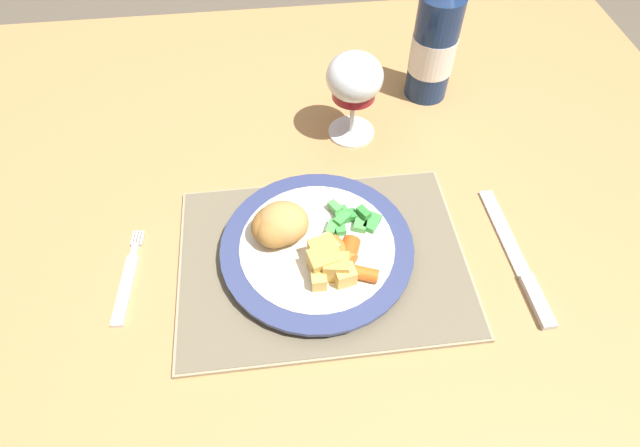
# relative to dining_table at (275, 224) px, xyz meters

# --- Properties ---
(ground_plane) EXTENTS (6.00, 6.00, 0.00)m
(ground_plane) POSITION_rel_dining_table_xyz_m (0.00, 0.00, -0.66)
(ground_plane) COLOR brown
(dining_table) EXTENTS (1.36, 0.95, 0.74)m
(dining_table) POSITION_rel_dining_table_xyz_m (0.00, 0.00, 0.00)
(dining_table) COLOR #AD7F4C
(dining_table) RESTS_ON ground
(placemat) EXTENTS (0.35, 0.26, 0.01)m
(placemat) POSITION_rel_dining_table_xyz_m (0.06, -0.13, 0.09)
(placemat) COLOR gray
(placemat) RESTS_ON dining_table
(dinner_plate) EXTENTS (0.24, 0.24, 0.02)m
(dinner_plate) POSITION_rel_dining_table_xyz_m (0.05, -0.12, 0.10)
(dinner_plate) COLOR silver
(dinner_plate) RESTS_ON placemat
(breaded_croquettes) EXTENTS (0.08, 0.08, 0.05)m
(breaded_croquettes) POSITION_rel_dining_table_xyz_m (0.01, -0.10, 0.13)
(breaded_croquettes) COLOR #A87033
(breaded_croquettes) RESTS_ON dinner_plate
(green_beans_pile) EXTENTS (0.07, 0.05, 0.02)m
(green_beans_pile) POSITION_rel_dining_table_xyz_m (0.10, -0.09, 0.12)
(green_beans_pile) COLOR green
(green_beans_pile) RESTS_ON dinner_plate
(glazed_carrots) EXTENTS (0.06, 0.07, 0.02)m
(glazed_carrots) POSITION_rel_dining_table_xyz_m (0.09, -0.15, 0.12)
(glazed_carrots) COLOR orange
(glazed_carrots) RESTS_ON dinner_plate
(fork) EXTENTS (0.03, 0.14, 0.01)m
(fork) POSITION_rel_dining_table_xyz_m (-0.18, -0.13, 0.09)
(fork) COLOR silver
(fork) RESTS_ON dining_table
(table_knife) EXTENTS (0.02, 0.21, 0.01)m
(table_knife) POSITION_rel_dining_table_xyz_m (0.30, -0.17, 0.09)
(table_knife) COLOR silver
(table_knife) RESTS_ON dining_table
(wine_glass) EXTENTS (0.08, 0.08, 0.14)m
(wine_glass) POSITION_rel_dining_table_xyz_m (0.13, 0.10, 0.18)
(wine_glass) COLOR silver
(wine_glass) RESTS_ON dining_table
(bottle) EXTENTS (0.07, 0.07, 0.25)m
(bottle) POSITION_rel_dining_table_xyz_m (0.27, 0.18, 0.18)
(bottle) COLOR navy
(bottle) RESTS_ON dining_table
(roast_potatoes) EXTENTS (0.05, 0.06, 0.03)m
(roast_potatoes) POSITION_rel_dining_table_xyz_m (0.06, -0.16, 0.12)
(roast_potatoes) COLOR gold
(roast_potatoes) RESTS_ON dinner_plate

